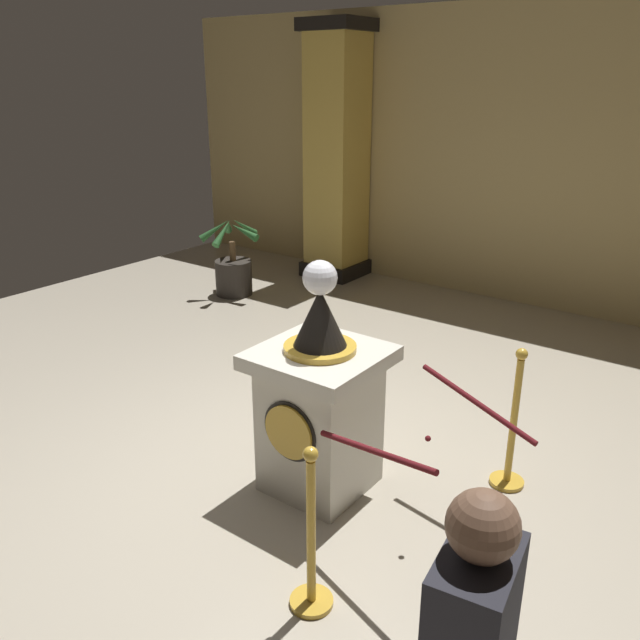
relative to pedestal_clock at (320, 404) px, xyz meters
name	(u,v)px	position (x,y,z in m)	size (l,w,h in m)	color
ground_plane	(298,468)	(-0.25, 0.06, -0.63)	(10.96, 10.96, 0.00)	#B2A893
back_wall	(542,160)	(-0.25, 4.72, 1.13)	(10.96, 0.16, 3.52)	tan
pedestal_clock	(320,404)	(0.00, 0.00, 0.00)	(0.80, 0.80, 1.63)	beige
stanchion_near	(311,553)	(0.63, -0.91, -0.29)	(0.24, 0.24, 0.99)	gold
stanchion_far	(512,439)	(1.06, 0.80, -0.27)	(0.24, 0.24, 1.04)	gold
velvet_rope	(429,425)	(0.84, -0.06, 0.15)	(1.09, 1.11, 0.22)	#591419
column_left	(337,155)	(-2.90, 4.28, 1.05)	(0.80, 0.80, 3.38)	black
potted_palm_left	(233,269)	(-3.44, 2.73, -0.29)	(0.79, 0.81, 1.04)	#2D2823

